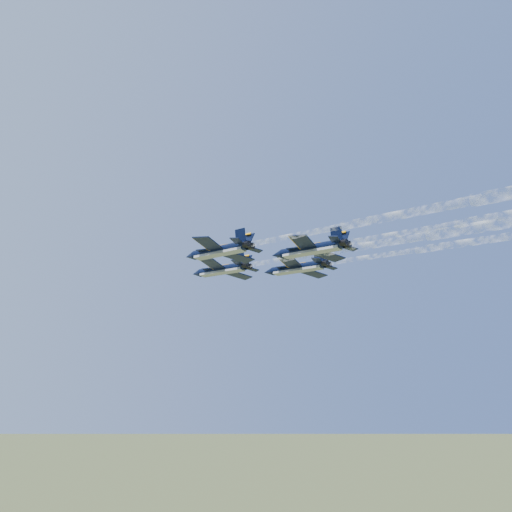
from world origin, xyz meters
TOP-DOWN VIEW (x-y plane):
  - jet_lead at (1.95, 13.41)m, footprint 11.08×14.65m
  - jet_left at (-6.41, 2.15)m, footprint 11.08×14.65m
  - jet_right at (11.21, 4.16)m, footprint 11.08×14.65m
  - jet_slot at (3.63, -7.07)m, footprint 11.08×14.65m
  - smoke_trail_lead at (7.34, -23.10)m, footprint 8.48×49.26m
  - smoke_trail_left at (-1.02, -34.37)m, footprint 8.48×49.26m

SIDE VIEW (x-z plane):
  - jet_lead at x=1.95m, z-range 98.14..101.68m
  - jet_left at x=-6.41m, z-range 98.14..101.68m
  - jet_right at x=11.21m, z-range 98.14..101.68m
  - jet_slot at x=3.63m, z-range 98.14..101.68m
  - smoke_trail_lead at x=7.34m, z-range 99.13..100.75m
  - smoke_trail_left at x=-1.02m, z-range 99.13..100.75m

